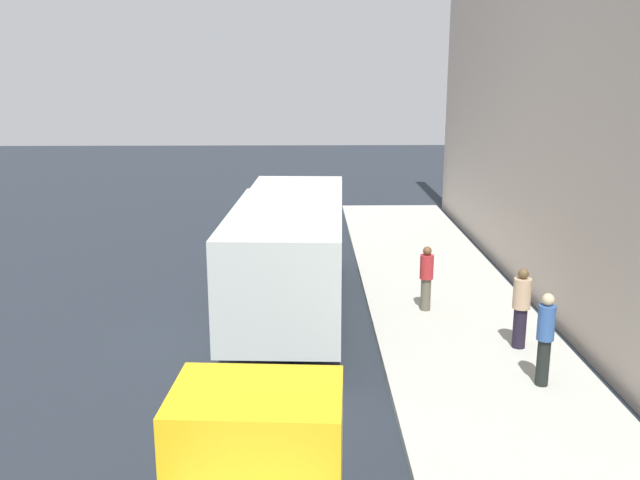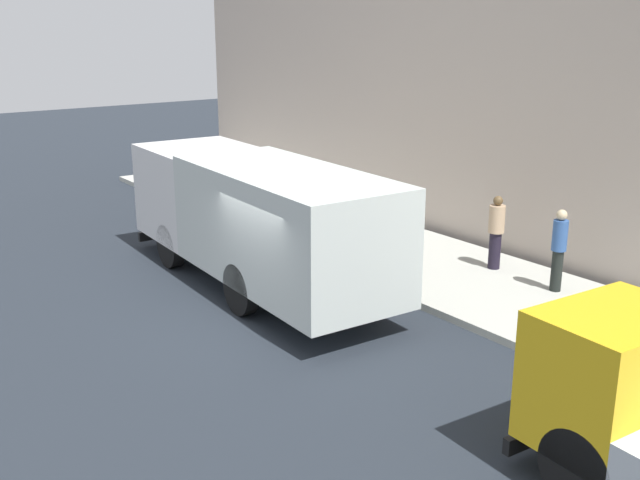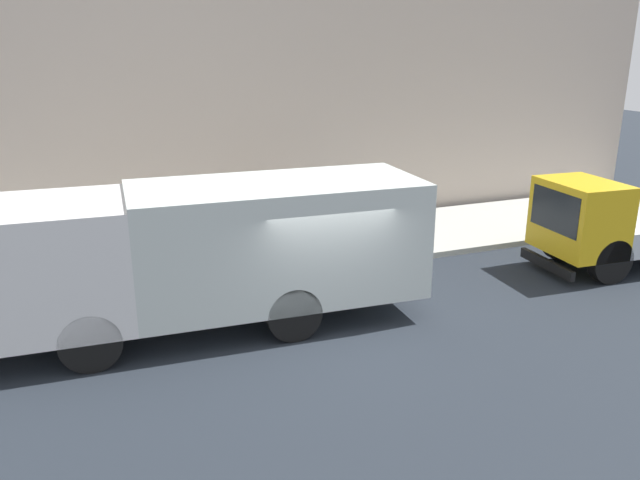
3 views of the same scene
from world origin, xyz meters
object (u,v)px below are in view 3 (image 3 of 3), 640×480
object	(u,v)px
pedestrian_third	(330,199)
pedestrian_walking	(197,232)
small_flatbed_truck	(612,226)
large_utility_truck	(211,248)
pedestrian_standing	(270,206)

from	to	relation	value
pedestrian_third	pedestrian_walking	bearing A→B (deg)	170.88
small_flatbed_truck	pedestrian_third	size ratio (longest dim) A/B	2.71
large_utility_truck	pedestrian_third	distance (m)	6.65
large_utility_truck	pedestrian_standing	bearing A→B (deg)	-26.01
small_flatbed_truck	pedestrian_third	bearing A→B (deg)	51.14
pedestrian_standing	pedestrian_third	bearing A→B (deg)	-92.21
pedestrian_walking	pedestrian_third	bearing A→B (deg)	49.61
pedestrian_walking	pedestrian_third	distance (m)	4.48
large_utility_truck	pedestrian_standing	distance (m)	5.66
small_flatbed_truck	pedestrian_walking	distance (m)	10.42
small_flatbed_truck	pedestrian_standing	distance (m)	9.04
large_utility_truck	small_flatbed_truck	xyz separation A→B (m)	(-0.29, -10.10, -0.56)
pedestrian_walking	pedestrian_third	xyz separation A→B (m)	(1.51, -4.22, 0.12)
pedestrian_standing	pedestrian_walking	bearing A→B (deg)	124.91
large_utility_truck	pedestrian_walking	bearing A→B (deg)	-2.78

